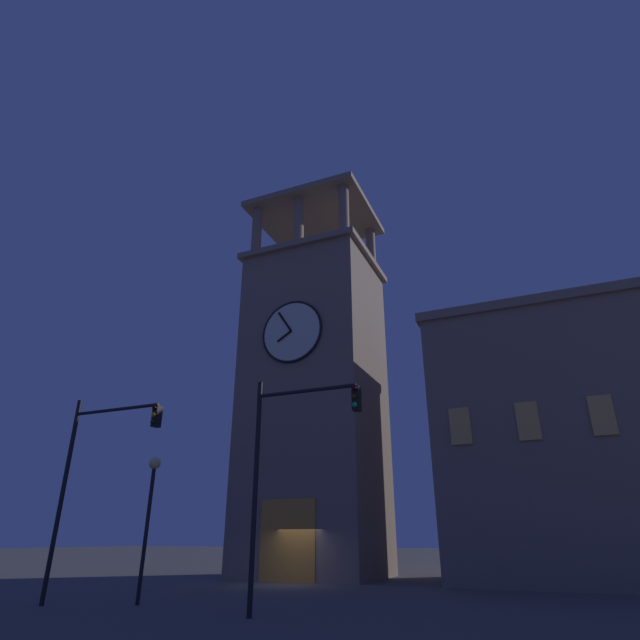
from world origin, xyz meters
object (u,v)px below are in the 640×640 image
traffic_signal_near (286,453)px  adjacent_wing_building (632,437)px  traffic_signal_mid (92,463)px  clocktower (315,396)px  street_lamp (150,498)px

traffic_signal_near → adjacent_wing_building: bearing=-125.9°
traffic_signal_near → traffic_signal_mid: 7.67m
traffic_signal_near → traffic_signal_mid: size_ratio=0.98×
clocktower → street_lamp: clocktower is taller
traffic_signal_mid → street_lamp: 2.45m
traffic_signal_near → street_lamp: 6.25m
adjacent_wing_building → traffic_signal_mid: (19.23, 16.21, -2.21)m
adjacent_wing_building → street_lamp: (17.61, 14.78, -3.36)m
traffic_signal_near → street_lamp: traffic_signal_near is taller
adjacent_wing_building → street_lamp: bearing=40.0°
clocktower → adjacent_wing_building: clocktower is taller
street_lamp → clocktower: bearing=-91.4°
traffic_signal_near → traffic_signal_mid: traffic_signal_mid is taller
street_lamp → traffic_signal_near: bearing=169.0°
adjacent_wing_building → traffic_signal_near: 19.83m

